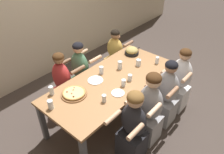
# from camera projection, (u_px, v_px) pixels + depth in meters

# --- Properties ---
(ground_plane) EXTENTS (18.00, 18.00, 0.00)m
(ground_plane) POSITION_uv_depth(u_px,v_px,m) (112.00, 114.00, 3.78)
(ground_plane) COLOR #423833
(ground_plane) RESTS_ON ground
(dining_table) EXTENTS (2.20, 0.99, 0.74)m
(dining_table) POSITION_uv_depth(u_px,v_px,m) (112.00, 83.00, 3.39)
(dining_table) COLOR #996B42
(dining_table) RESTS_ON ground
(pizza_board_main) EXTENTS (0.37, 0.37, 0.05)m
(pizza_board_main) POSITION_uv_depth(u_px,v_px,m) (74.00, 93.00, 3.05)
(pizza_board_main) COLOR brown
(pizza_board_main) RESTS_ON dining_table
(skillet_bowl) EXTENTS (0.37, 0.25, 0.14)m
(skillet_bowl) POSITION_uv_depth(u_px,v_px,m) (132.00, 51.00, 3.97)
(skillet_bowl) COLOR black
(skillet_bowl) RESTS_ON dining_table
(empty_plate_a) EXTENTS (0.19, 0.19, 0.02)m
(empty_plate_a) POSITION_uv_depth(u_px,v_px,m) (118.00, 93.00, 3.08)
(empty_plate_a) COLOR white
(empty_plate_a) RESTS_ON dining_table
(empty_plate_b) EXTENTS (0.24, 0.24, 0.02)m
(empty_plate_b) POSITION_uv_depth(u_px,v_px,m) (95.00, 80.00, 3.33)
(empty_plate_b) COLOR white
(empty_plate_b) RESTS_ON dining_table
(cocktail_glass_blue) EXTENTS (0.08, 0.08, 0.14)m
(cocktail_glass_blue) POSITION_uv_depth(u_px,v_px,m) (138.00, 63.00, 3.66)
(cocktail_glass_blue) COLOR silver
(cocktail_glass_blue) RESTS_ON dining_table
(drinking_glass_a) EXTENTS (0.06, 0.06, 0.13)m
(drinking_glass_a) POSITION_uv_depth(u_px,v_px,m) (51.00, 91.00, 3.04)
(drinking_glass_a) COLOR silver
(drinking_glass_a) RESTS_ON dining_table
(drinking_glass_b) EXTENTS (0.07, 0.07, 0.11)m
(drinking_glass_b) POSITION_uv_depth(u_px,v_px,m) (124.00, 83.00, 3.20)
(drinking_glass_b) COLOR silver
(drinking_glass_b) RESTS_ON dining_table
(drinking_glass_c) EXTENTS (0.07, 0.07, 0.13)m
(drinking_glass_c) POSITION_uv_depth(u_px,v_px,m) (101.00, 70.00, 3.46)
(drinking_glass_c) COLOR silver
(drinking_glass_c) RESTS_ON dining_table
(drinking_glass_d) EXTENTS (0.06, 0.06, 0.12)m
(drinking_glass_d) POSITION_uv_depth(u_px,v_px,m) (157.00, 61.00, 3.71)
(drinking_glass_d) COLOR silver
(drinking_glass_d) RESTS_ON dining_table
(drinking_glass_e) EXTENTS (0.07, 0.07, 0.10)m
(drinking_glass_e) POSITION_uv_depth(u_px,v_px,m) (130.00, 78.00, 3.31)
(drinking_glass_e) COLOR silver
(drinking_glass_e) RESTS_ON dining_table
(drinking_glass_f) EXTENTS (0.07, 0.07, 0.13)m
(drinking_glass_f) POSITION_uv_depth(u_px,v_px,m) (51.00, 105.00, 2.81)
(drinking_glass_f) COLOR silver
(drinking_glass_f) RESTS_ON dining_table
(drinking_glass_g) EXTENTS (0.07, 0.07, 0.14)m
(drinking_glass_g) POSITION_uv_depth(u_px,v_px,m) (120.00, 65.00, 3.56)
(drinking_glass_g) COLOR silver
(drinking_glass_g) RESTS_ON dining_table
(drinking_glass_h) EXTENTS (0.06, 0.06, 0.11)m
(drinking_glass_h) POSITION_uv_depth(u_px,v_px,m) (104.00, 98.00, 2.92)
(drinking_glass_h) COLOR silver
(drinking_glass_h) RESTS_ON dining_table
(diner_far_midleft) EXTENTS (0.51, 0.40, 1.12)m
(diner_far_midleft) POSITION_uv_depth(u_px,v_px,m) (63.00, 86.00, 3.61)
(diner_far_midleft) COLOR #B22D2D
(diner_far_midleft) RESTS_ON ground
(diner_near_center) EXTENTS (0.51, 0.40, 1.19)m
(diner_near_center) POSITION_uv_depth(u_px,v_px,m) (149.00, 111.00, 3.07)
(diner_near_center) COLOR #99999E
(diner_near_center) RESTS_ON ground
(diner_near_midright) EXTENTS (0.51, 0.40, 1.15)m
(diner_near_midright) POSITION_uv_depth(u_px,v_px,m) (166.00, 96.00, 3.38)
(diner_near_midright) COLOR #99999E
(diner_near_midright) RESTS_ON ground
(diner_far_center) EXTENTS (0.51, 0.40, 1.14)m
(diner_far_center) POSITION_uv_depth(u_px,v_px,m) (81.00, 75.00, 3.85)
(diner_far_center) COLOR #477556
(diner_far_center) RESTS_ON ground
(diner_near_right) EXTENTS (0.51, 0.40, 1.16)m
(diner_near_right) POSITION_uv_depth(u_px,v_px,m) (179.00, 82.00, 3.65)
(diner_near_right) COLOR silver
(diner_near_right) RESTS_ON ground
(diner_near_midleft) EXTENTS (0.51, 0.40, 1.13)m
(diner_near_midleft) POSITION_uv_depth(u_px,v_px,m) (133.00, 128.00, 2.84)
(diner_near_midleft) COLOR #232328
(diner_near_midleft) RESTS_ON ground
(diner_far_right) EXTENTS (0.51, 0.40, 1.05)m
(diner_far_right) POSITION_uv_depth(u_px,v_px,m) (115.00, 56.00, 4.46)
(diner_far_right) COLOR gold
(diner_far_right) RESTS_ON ground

